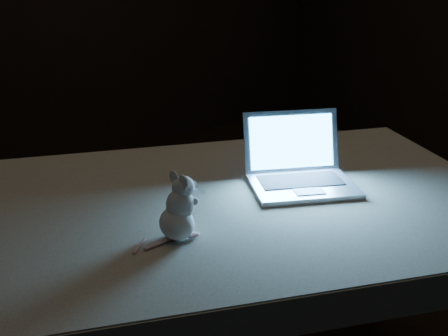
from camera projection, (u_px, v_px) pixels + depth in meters
floor at (241, 323)px, 2.39m from camera, size 5.00×5.00×0.00m
table at (240, 310)px, 1.82m from camera, size 1.68×1.33×0.79m
tablecloth at (223, 227)px, 1.60m from camera, size 1.69×1.24×0.10m
laptop at (305, 156)px, 1.69m from camera, size 0.39×0.37×0.21m
plush_mouse at (176, 207)px, 1.40m from camera, size 0.15×0.15×0.17m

